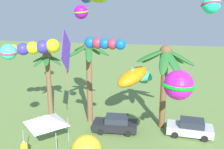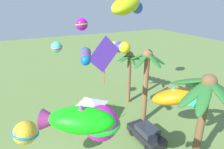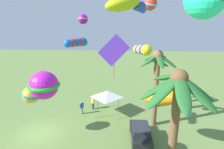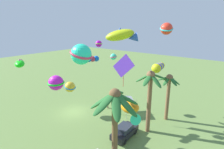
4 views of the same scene
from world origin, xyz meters
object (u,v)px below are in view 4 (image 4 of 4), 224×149
object	(u,v)px
spectator_1	(118,102)
kite_diamond_3	(124,66)
palm_tree_2	(115,108)
palm_tree_0	(150,89)
parked_car_1	(125,131)
kite_fish_2	(20,63)
kite_tube_6	(90,59)
spectator_0	(108,103)
kite_fish_7	(130,108)
kite_fish_0	(122,35)
kite_tube_1	(158,67)
palm_tree_1	(169,88)
festival_tent	(124,98)
kite_ball_11	(113,57)
kite_ball_10	(99,44)
kite_ball_5	(56,83)
kite_ball_9	(167,29)
kite_ball_4	(70,87)
kite_ball_8	(81,54)

from	to	relation	value
spectator_1	kite_diamond_3	distance (m)	7.92
spectator_1	palm_tree_2	bearing A→B (deg)	35.07
palm_tree_0	parked_car_1	bearing A→B (deg)	-30.38
kite_fish_2	kite_tube_6	size ratio (longest dim) A/B	0.81
palm_tree_0	kite_diamond_3	xyz separation A→B (m)	(-0.57, -4.30, 2.07)
spectator_0	kite_fish_7	world-z (taller)	kite_fish_7
kite_fish_0	kite_tube_1	bearing A→B (deg)	160.68
spectator_1	kite_tube_6	xyz separation A→B (m)	(6.01, -0.05, 8.09)
palm_tree_1	kite_fish_7	distance (m)	8.61
parked_car_1	kite_diamond_3	size ratio (longest dim) A/B	0.87
spectator_1	kite_tube_6	world-z (taller)	kite_tube_6
spectator_0	kite_diamond_3	distance (m)	8.06
palm_tree_2	kite_tube_6	world-z (taller)	kite_tube_6
palm_tree_2	kite_tube_1	distance (m)	11.66
festival_tent	kite_ball_11	bearing A→B (deg)	-107.07
kite_ball_11	palm_tree_2	bearing A→B (deg)	38.54
palm_tree_1	kite_tube_6	size ratio (longest dim) A/B	2.49
spectator_0	kite_ball_10	bearing A→B (deg)	22.07
palm_tree_1	kite_ball_5	xyz separation A→B (m)	(11.79, -8.66, 2.00)
festival_tent	kite_ball_9	distance (m)	11.47
festival_tent	kite_fish_0	bearing A→B (deg)	28.30
palm_tree_0	kite_fish_0	bearing A→B (deg)	-66.10
spectator_0	kite_fish_7	xyz separation A→B (m)	(6.04, 8.13, 4.00)
kite_ball_10	festival_tent	bearing A→B (deg)	155.39
festival_tent	kite_ball_10	xyz separation A→B (m)	(3.63, -1.66, 8.28)
kite_ball_4	kite_ball_8	distance (m)	14.97
kite_tube_1	kite_ball_5	size ratio (longest dim) A/B	1.76
palm_tree_1	spectator_1	size ratio (longest dim) A/B	4.22
parked_car_1	kite_tube_1	world-z (taller)	kite_tube_1
kite_ball_8	spectator_0	bearing A→B (deg)	-147.16
kite_ball_5	spectator_0	bearing A→B (deg)	-179.03
spectator_1	festival_tent	world-z (taller)	festival_tent
kite_tube_1	kite_tube_6	bearing A→B (deg)	-38.89
kite_ball_10	kite_ball_8	bearing A→B (deg)	36.31
kite_fish_2	kite_fish_7	world-z (taller)	kite_fish_2
kite_ball_9	palm_tree_2	bearing A→B (deg)	2.12
kite_fish_0	kite_tube_1	distance (m)	7.84
kite_fish_2	kite_fish_7	bearing A→B (deg)	121.65
kite_ball_8	kite_ball_9	xyz separation A→B (m)	(-14.82, -0.01, 1.47)
kite_ball_8	kite_ball_11	xyz separation A→B (m)	(-13.22, -7.51, -2.82)
palm_tree_1	kite_fish_2	world-z (taller)	kite_fish_2
palm_tree_2	kite_tube_1	bearing A→B (deg)	-174.40
palm_tree_2	kite_tube_1	world-z (taller)	kite_tube_1
kite_fish_2	spectator_1	bearing A→B (deg)	168.26
spectator_0	parked_car_1	bearing A→B (deg)	54.80
palm_tree_2	kite_fish_2	xyz separation A→B (m)	(3.35, -9.87, 3.31)
kite_diamond_3	kite_fish_7	world-z (taller)	kite_diamond_3
kite_diamond_3	kite_tube_1	bearing A→B (deg)	141.70
spectator_1	kite_fish_7	xyz separation A→B (m)	(7.37, 7.04, 4.00)
kite_tube_1	kite_ball_4	xyz separation A→B (m)	(7.46, -10.37, -3.16)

